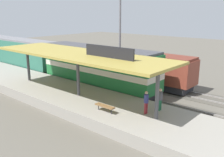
% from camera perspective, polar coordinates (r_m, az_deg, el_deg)
% --- Properties ---
extents(ground_plane, '(120.00, 120.00, 0.00)m').
position_cam_1_polar(ground_plane, '(27.95, 2.73, -2.26)').
color(ground_plane, '#5B564C').
extents(track_near, '(3.20, 110.00, 0.16)m').
position_cam_1_polar(track_near, '(26.46, 0.05, -3.14)').
color(track_near, '#4E4941').
rests_on(track_near, ground).
extents(track_far, '(3.20, 110.00, 0.16)m').
position_cam_1_polar(track_far, '(29.95, 5.81, -1.10)').
color(track_far, '#4E4941').
rests_on(track_far, ground).
extents(platform, '(6.00, 44.00, 0.90)m').
position_cam_1_polar(platform, '(23.22, -7.41, -4.75)').
color(platform, gray).
rests_on(platform, ground).
extents(station_canopy, '(5.20, 18.00, 4.70)m').
position_cam_1_polar(station_canopy, '(22.15, -7.59, 5.22)').
color(station_canopy, '#47474C').
rests_on(station_canopy, platform).
extents(platform_bench, '(0.44, 1.70, 0.50)m').
position_cam_1_polar(platform_bench, '(19.01, -1.62, -6.20)').
color(platform_bench, '#333338').
rests_on(platform_bench, platform).
extents(locomotive, '(2.93, 14.43, 4.44)m').
position_cam_1_polar(locomotive, '(27.18, -3.21, 2.50)').
color(locomotive, '#28282D').
rests_on(locomotive, track_near).
extents(passenger_carriage_front, '(2.90, 20.00, 4.24)m').
position_cam_1_polar(passenger_carriage_front, '(41.59, -21.46, 5.59)').
color(passenger_carriage_front, '#28282D').
rests_on(passenger_carriage_front, track_near).
extents(freight_car, '(2.80, 12.00, 3.54)m').
position_cam_1_polar(freight_car, '(29.15, 6.89, 2.36)').
color(freight_car, '#28282D').
rests_on(freight_car, track_far).
extents(light_mast, '(1.10, 1.10, 11.70)m').
position_cam_1_polar(light_mast, '(34.63, 1.83, 15.08)').
color(light_mast, slate).
rests_on(light_mast, ground).
extents(person_waiting, '(0.34, 0.34, 1.71)m').
position_cam_1_polar(person_waiting, '(18.67, 7.64, -5.05)').
color(person_waiting, maroon).
rests_on(person_waiting, platform).
extents(person_walking, '(0.34, 0.34, 1.71)m').
position_cam_1_polar(person_walking, '(19.45, 10.73, -4.37)').
color(person_walking, '#23603D').
rests_on(person_walking, platform).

